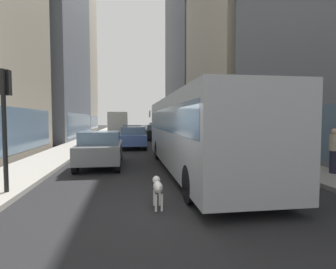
% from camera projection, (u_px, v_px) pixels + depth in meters
% --- Properties ---
extents(ground_plane, '(120.00, 120.00, 0.00)m').
position_uv_depth(ground_plane, '(138.00, 133.00, 41.25)').
color(ground_plane, '#232326').
extents(sidewalk_left, '(2.40, 110.00, 0.15)m').
position_uv_depth(sidewalk_left, '(101.00, 133.00, 40.41)').
color(sidewalk_left, '#ADA89E').
rests_on(sidewalk_left, ground).
extents(sidewalk_right, '(2.40, 110.00, 0.15)m').
position_uv_depth(sidewalk_right, '(175.00, 133.00, 42.08)').
color(sidewalk_right, gray).
rests_on(sidewalk_right, ground).
extents(building_left_far, '(8.04, 17.37, 35.10)m').
position_uv_depth(building_left_far, '(68.00, 31.00, 46.25)').
color(building_left_far, '#B2A893').
rests_on(building_left_far, ground).
extents(building_right_mid, '(10.52, 15.84, 26.35)m').
position_uv_depth(building_right_mid, '(246.00, 23.00, 30.35)').
color(building_right_mid, '#B2A893').
rests_on(building_right_mid, ground).
extents(building_right_far, '(10.49, 20.60, 30.87)m').
position_uv_depth(building_right_far, '(201.00, 48.00, 49.33)').
color(building_right_far, slate).
rests_on(building_right_far, ground).
extents(transit_bus, '(2.78, 11.53, 3.05)m').
position_uv_depth(transit_bus, '(194.00, 129.00, 11.04)').
color(transit_bus, '#999EA3').
rests_on(transit_bus, ground).
extents(car_blue_hatchback, '(1.87, 4.17, 1.62)m').
position_uv_depth(car_blue_hatchback, '(133.00, 137.00, 19.90)').
color(car_blue_hatchback, '#4C6BB7').
rests_on(car_blue_hatchback, ground).
extents(car_white_van, '(1.85, 4.23, 1.62)m').
position_uv_depth(car_white_van, '(132.00, 133.00, 26.16)').
color(car_white_van, silver).
rests_on(car_white_van, ground).
extents(car_black_suv, '(1.80, 4.28, 1.62)m').
position_uv_depth(car_black_suv, '(154.00, 132.00, 28.25)').
color(car_black_suv, black).
rests_on(car_black_suv, ground).
extents(car_silver_sedan, '(1.95, 4.78, 1.62)m').
position_uv_depth(car_silver_sedan, '(154.00, 127.00, 44.57)').
color(car_silver_sedan, '#B7BABF').
rests_on(car_silver_sedan, ground).
extents(car_grey_wagon, '(1.87, 4.18, 1.62)m').
position_uv_depth(car_grey_wagon, '(101.00, 149.00, 12.25)').
color(car_grey_wagon, slate).
rests_on(car_grey_wagon, ground).
extents(box_truck, '(2.30, 7.50, 3.05)m').
position_uv_depth(box_truck, '(119.00, 123.00, 34.41)').
color(box_truck, '#19519E').
rests_on(box_truck, ground).
extents(dalmatian_dog, '(0.22, 0.96, 0.72)m').
position_uv_depth(dalmatian_dog, '(158.00, 187.00, 6.52)').
color(dalmatian_dog, white).
rests_on(dalmatian_dog, ground).
extents(pedestrian_with_handbag, '(0.45, 0.34, 1.69)m').
position_uv_depth(pedestrian_with_handbag, '(334.00, 150.00, 9.93)').
color(pedestrian_with_handbag, '#1E1E2D').
rests_on(pedestrian_with_handbag, sidewalk_right).
extents(pedestrian_in_coat, '(0.34, 0.34, 1.69)m').
position_uv_depth(pedestrian_in_coat, '(272.00, 142.00, 13.68)').
color(pedestrian_in_coat, '#1E1E2D').
rests_on(pedestrian_in_coat, sidewalk_right).
extents(traffic_light_near, '(0.24, 0.41, 3.40)m').
position_uv_depth(traffic_light_near, '(5.00, 110.00, 7.36)').
color(traffic_light_near, black).
rests_on(traffic_light_near, sidewalk_left).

